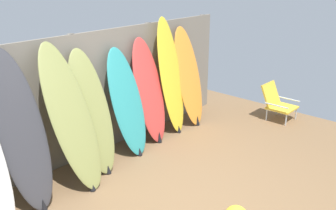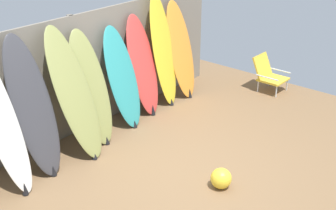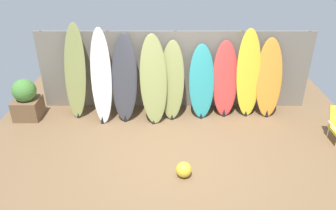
{
  "view_description": "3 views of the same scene",
  "coord_description": "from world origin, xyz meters",
  "px_view_note": "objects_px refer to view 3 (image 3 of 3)",
  "views": [
    {
      "loc": [
        -2.82,
        -2.21,
        2.62
      ],
      "look_at": [
        0.42,
        0.69,
        1.02
      ],
      "focal_mm": 40.0,
      "sensor_mm": 36.0,
      "label": 1
    },
    {
      "loc": [
        -4.04,
        -3.22,
        3.4
      ],
      "look_at": [
        0.34,
        0.52,
        0.74
      ],
      "focal_mm": 50.0,
      "sensor_mm": 36.0,
      "label": 2
    },
    {
      "loc": [
        -0.15,
        -4.9,
        3.67
      ],
      "look_at": [
        -0.13,
        0.43,
        0.84
      ],
      "focal_mm": 35.0,
      "sensor_mm": 36.0,
      "label": 3
    }
  ],
  "objects_px": {
    "surfboard_charcoal_2": "(123,78)",
    "planter_box": "(25,100)",
    "surfboard_olive_3": "(152,79)",
    "surfboard_red_6": "(224,79)",
    "beach_ball": "(182,170)",
    "surfboard_olive_4": "(171,81)",
    "surfboard_yellow_7": "(247,74)",
    "surfboard_olive_0": "(74,72)",
    "surfboard_teal_5": "(200,82)",
    "surfboard_orange_8": "(268,78)",
    "surfboard_white_1": "(100,77)"
  },
  "relations": [
    {
      "from": "surfboard_white_1",
      "to": "surfboard_yellow_7",
      "type": "distance_m",
      "value": 3.17
    },
    {
      "from": "surfboard_olive_3",
      "to": "surfboard_orange_8",
      "type": "relative_size",
      "value": 1.06
    },
    {
      "from": "surfboard_olive_3",
      "to": "beach_ball",
      "type": "height_order",
      "value": "surfboard_olive_3"
    },
    {
      "from": "surfboard_white_1",
      "to": "surfboard_red_6",
      "type": "distance_m",
      "value": 2.68
    },
    {
      "from": "surfboard_white_1",
      "to": "beach_ball",
      "type": "distance_m",
      "value": 2.78
    },
    {
      "from": "surfboard_olive_0",
      "to": "surfboard_olive_3",
      "type": "relative_size",
      "value": 1.12
    },
    {
      "from": "surfboard_yellow_7",
      "to": "surfboard_olive_4",
      "type": "bearing_deg",
      "value": -177.36
    },
    {
      "from": "surfboard_teal_5",
      "to": "surfboard_yellow_7",
      "type": "relative_size",
      "value": 0.82
    },
    {
      "from": "surfboard_yellow_7",
      "to": "surfboard_red_6",
      "type": "bearing_deg",
      "value": 179.09
    },
    {
      "from": "surfboard_olive_4",
      "to": "surfboard_yellow_7",
      "type": "distance_m",
      "value": 1.67
    },
    {
      "from": "surfboard_olive_0",
      "to": "surfboard_charcoal_2",
      "type": "relative_size",
      "value": 1.11
    },
    {
      "from": "surfboard_olive_3",
      "to": "surfboard_teal_5",
      "type": "bearing_deg",
      "value": 7.68
    },
    {
      "from": "surfboard_yellow_7",
      "to": "beach_ball",
      "type": "bearing_deg",
      "value": -123.6
    },
    {
      "from": "surfboard_teal_5",
      "to": "planter_box",
      "type": "height_order",
      "value": "surfboard_teal_5"
    },
    {
      "from": "surfboard_olive_0",
      "to": "surfboard_olive_4",
      "type": "bearing_deg",
      "value": -0.87
    },
    {
      "from": "beach_ball",
      "to": "surfboard_orange_8",
      "type": "bearing_deg",
      "value": 48.89
    },
    {
      "from": "surfboard_olive_0",
      "to": "surfboard_yellow_7",
      "type": "distance_m",
      "value": 3.75
    },
    {
      "from": "surfboard_yellow_7",
      "to": "beach_ball",
      "type": "height_order",
      "value": "surfboard_yellow_7"
    },
    {
      "from": "surfboard_red_6",
      "to": "planter_box",
      "type": "distance_m",
      "value": 4.36
    },
    {
      "from": "surfboard_charcoal_2",
      "to": "surfboard_red_6",
      "type": "height_order",
      "value": "surfboard_charcoal_2"
    },
    {
      "from": "surfboard_teal_5",
      "to": "surfboard_orange_8",
      "type": "xyz_separation_m",
      "value": [
        1.47,
        0.04,
        0.06
      ]
    },
    {
      "from": "surfboard_olive_0",
      "to": "surfboard_teal_5",
      "type": "xyz_separation_m",
      "value": [
        2.73,
        -0.01,
        -0.22
      ]
    },
    {
      "from": "surfboard_charcoal_2",
      "to": "surfboard_orange_8",
      "type": "xyz_separation_m",
      "value": [
        3.14,
        0.13,
        -0.07
      ]
    },
    {
      "from": "beach_ball",
      "to": "surfboard_charcoal_2",
      "type": "bearing_deg",
      "value": 119.7
    },
    {
      "from": "surfboard_olive_4",
      "to": "surfboard_teal_5",
      "type": "xyz_separation_m",
      "value": [
        0.65,
        0.03,
        -0.04
      ]
    },
    {
      "from": "surfboard_olive_3",
      "to": "surfboard_orange_8",
      "type": "bearing_deg",
      "value": 4.16
    },
    {
      "from": "surfboard_olive_3",
      "to": "surfboard_orange_8",
      "type": "height_order",
      "value": "surfboard_olive_3"
    },
    {
      "from": "surfboard_olive_4",
      "to": "beach_ball",
      "type": "distance_m",
      "value": 2.27
    },
    {
      "from": "surfboard_yellow_7",
      "to": "surfboard_orange_8",
      "type": "xyz_separation_m",
      "value": [
        0.46,
        -0.01,
        -0.1
      ]
    },
    {
      "from": "surfboard_olive_3",
      "to": "surfboard_red_6",
      "type": "xyz_separation_m",
      "value": [
        1.56,
        0.2,
        -0.09
      ]
    },
    {
      "from": "surfboard_orange_8",
      "to": "surfboard_olive_4",
      "type": "bearing_deg",
      "value": -178.14
    },
    {
      "from": "surfboard_olive_3",
      "to": "surfboard_yellow_7",
      "type": "height_order",
      "value": "surfboard_yellow_7"
    },
    {
      "from": "surfboard_white_1",
      "to": "beach_ball",
      "type": "bearing_deg",
      "value": -50.71
    },
    {
      "from": "surfboard_yellow_7",
      "to": "surfboard_orange_8",
      "type": "relative_size",
      "value": 1.12
    },
    {
      "from": "surfboard_olive_4",
      "to": "surfboard_teal_5",
      "type": "bearing_deg",
      "value": 2.32
    },
    {
      "from": "surfboard_charcoal_2",
      "to": "planter_box",
      "type": "xyz_separation_m",
      "value": [
        -2.16,
        -0.1,
        -0.47
      ]
    },
    {
      "from": "surfboard_red_6",
      "to": "surfboard_orange_8",
      "type": "bearing_deg",
      "value": -0.94
    },
    {
      "from": "surfboard_white_1",
      "to": "surfboard_charcoal_2",
      "type": "distance_m",
      "value": 0.49
    },
    {
      "from": "surfboard_teal_5",
      "to": "surfboard_red_6",
      "type": "bearing_deg",
      "value": 6.44
    },
    {
      "from": "surfboard_olive_4",
      "to": "surfboard_orange_8",
      "type": "height_order",
      "value": "surfboard_orange_8"
    },
    {
      "from": "surfboard_charcoal_2",
      "to": "surfboard_yellow_7",
      "type": "xyz_separation_m",
      "value": [
        2.68,
        0.14,
        0.04
      ]
    },
    {
      "from": "surfboard_red_6",
      "to": "beach_ball",
      "type": "distance_m",
      "value": 2.54
    },
    {
      "from": "surfboard_charcoal_2",
      "to": "planter_box",
      "type": "relative_size",
      "value": 2.01
    },
    {
      "from": "surfboard_white_1",
      "to": "surfboard_teal_5",
      "type": "relative_size",
      "value": 1.24
    },
    {
      "from": "surfboard_orange_8",
      "to": "surfboard_charcoal_2",
      "type": "bearing_deg",
      "value": -177.63
    },
    {
      "from": "surfboard_white_1",
      "to": "planter_box",
      "type": "distance_m",
      "value": 1.76
    },
    {
      "from": "surfboard_white_1",
      "to": "surfboard_teal_5",
      "type": "bearing_deg",
      "value": 3.45
    },
    {
      "from": "surfboard_charcoal_2",
      "to": "surfboard_teal_5",
      "type": "relative_size",
      "value": 1.16
    },
    {
      "from": "surfboard_teal_5",
      "to": "surfboard_olive_0",
      "type": "bearing_deg",
      "value": 179.88
    },
    {
      "from": "surfboard_olive_0",
      "to": "surfboard_orange_8",
      "type": "height_order",
      "value": "surfboard_olive_0"
    }
  ]
}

